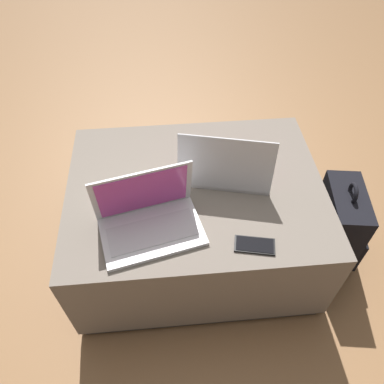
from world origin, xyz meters
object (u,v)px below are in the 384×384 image
Objects in this scene: laptop_near at (149,218)px; backpack at (338,228)px; cell_phone at (255,245)px; laptop_far at (225,168)px.

laptop_near reaches higher than backpack.
backpack is (0.82, 0.11, -0.31)m from laptop_near.
laptop_near is at bearing -95.83° from cell_phone.
backpack is at bearing 128.04° from cell_phone.
laptop_far reaches higher than backpack.
cell_phone is at bearing 124.46° from backpack.
laptop_near is 0.81× the size of backpack.
backpack is at bearing -5.52° from laptop_near.
laptop_far is at bearing 85.46° from backpack.
laptop_far reaches higher than laptop_near.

